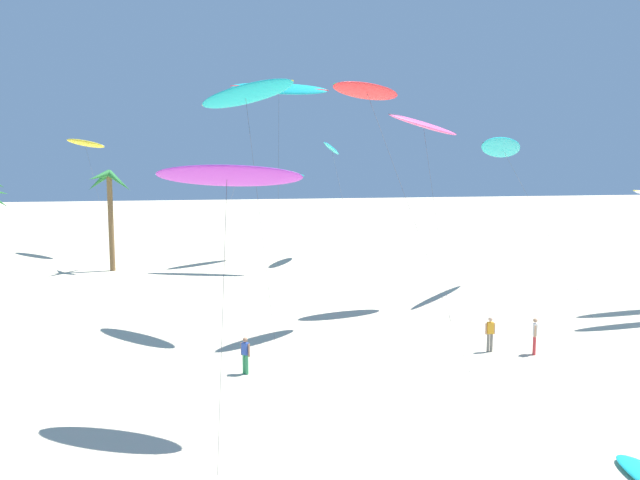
{
  "coord_description": "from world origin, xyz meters",
  "views": [
    {
      "loc": [
        -5.44,
        -5.27,
        9.12
      ],
      "look_at": [
        -0.67,
        18.3,
        6.17
      ],
      "focal_mm": 35.99,
      "sensor_mm": 36.0,
      "label": 1
    }
  ],
  "objects_px": {
    "palm_tree_4": "(109,191)",
    "flying_kite_8": "(245,94)",
    "flying_kite_6": "(279,89)",
    "flying_kite_10": "(423,125)",
    "person_near_left": "(535,335)",
    "flying_kite_5": "(85,143)",
    "person_foreground_walker": "(245,354)",
    "flying_kite_3": "(238,175)",
    "flying_kite_2": "(332,149)",
    "person_far_watcher": "(490,333)",
    "flying_kite_9": "(227,176)",
    "flying_kite_7": "(367,91)",
    "flying_kite_1": "(502,148)"
  },
  "relations": [
    {
      "from": "flying_kite_3",
      "to": "person_near_left",
      "type": "bearing_deg",
      "value": -69.38
    },
    {
      "from": "flying_kite_2",
      "to": "flying_kite_8",
      "type": "distance_m",
      "value": 25.13
    },
    {
      "from": "flying_kite_2",
      "to": "flying_kite_5",
      "type": "bearing_deg",
      "value": 158.16
    },
    {
      "from": "palm_tree_4",
      "to": "flying_kite_8",
      "type": "xyz_separation_m",
      "value": [
        9.55,
        -21.0,
        5.94
      ]
    },
    {
      "from": "flying_kite_7",
      "to": "flying_kite_2",
      "type": "bearing_deg",
      "value": 81.73
    },
    {
      "from": "person_foreground_walker",
      "to": "person_far_watcher",
      "type": "bearing_deg",
      "value": 4.47
    },
    {
      "from": "flying_kite_7",
      "to": "palm_tree_4",
      "type": "bearing_deg",
      "value": 124.66
    },
    {
      "from": "flying_kite_6",
      "to": "person_far_watcher",
      "type": "xyz_separation_m",
      "value": [
        6.63,
        -25.48,
        -14.12
      ]
    },
    {
      "from": "flying_kite_6",
      "to": "flying_kite_1",
      "type": "bearing_deg",
      "value": -42.28
    },
    {
      "from": "person_near_left",
      "to": "person_far_watcher",
      "type": "height_order",
      "value": "person_near_left"
    },
    {
      "from": "flying_kite_1",
      "to": "flying_kite_5",
      "type": "height_order",
      "value": "flying_kite_5"
    },
    {
      "from": "flying_kite_9",
      "to": "flying_kite_10",
      "type": "height_order",
      "value": "flying_kite_10"
    },
    {
      "from": "flying_kite_3",
      "to": "flying_kite_9",
      "type": "distance_m",
      "value": 36.22
    },
    {
      "from": "flying_kite_7",
      "to": "flying_kite_10",
      "type": "distance_m",
      "value": 6.63
    },
    {
      "from": "flying_kite_6",
      "to": "flying_kite_9",
      "type": "distance_m",
      "value": 32.76
    },
    {
      "from": "flying_kite_7",
      "to": "flying_kite_9",
      "type": "xyz_separation_m",
      "value": [
        -7.93,
        -11.12,
        -4.1
      ]
    },
    {
      "from": "flying_kite_2",
      "to": "flying_kite_9",
      "type": "xyz_separation_m",
      "value": [
        -11.53,
        -35.88,
        -1.65
      ]
    },
    {
      "from": "palm_tree_4",
      "to": "person_foreground_walker",
      "type": "xyz_separation_m",
      "value": [
        8.72,
        -28.71,
        -5.8
      ]
    },
    {
      "from": "flying_kite_10",
      "to": "person_foreground_walker",
      "type": "bearing_deg",
      "value": -138.6
    },
    {
      "from": "flying_kite_3",
      "to": "flying_kite_9",
      "type": "height_order",
      "value": "flying_kite_9"
    },
    {
      "from": "flying_kite_2",
      "to": "flying_kite_3",
      "type": "bearing_deg",
      "value": 178.63
    },
    {
      "from": "flying_kite_5",
      "to": "flying_kite_9",
      "type": "xyz_separation_m",
      "value": [
        11.21,
        -45.0,
        -2.25
      ]
    },
    {
      "from": "flying_kite_1",
      "to": "flying_kite_3",
      "type": "bearing_deg",
      "value": 134.63
    },
    {
      "from": "palm_tree_4",
      "to": "flying_kite_2",
      "type": "bearing_deg",
      "value": 6.05
    },
    {
      "from": "flying_kite_2",
      "to": "person_far_watcher",
      "type": "distance_m",
      "value": 31.28
    },
    {
      "from": "flying_kite_5",
      "to": "person_near_left",
      "type": "bearing_deg",
      "value": -56.98
    },
    {
      "from": "flying_kite_2",
      "to": "flying_kite_10",
      "type": "distance_m",
      "value": 20.45
    },
    {
      "from": "flying_kite_1",
      "to": "flying_kite_7",
      "type": "bearing_deg",
      "value": -145.97
    },
    {
      "from": "flying_kite_3",
      "to": "person_far_watcher",
      "type": "relative_size",
      "value": 7.17
    },
    {
      "from": "flying_kite_3",
      "to": "flying_kite_9",
      "type": "xyz_separation_m",
      "value": [
        -3.02,
        -36.09,
        0.68
      ]
    },
    {
      "from": "palm_tree_4",
      "to": "person_foreground_walker",
      "type": "bearing_deg",
      "value": -73.1
    },
    {
      "from": "flying_kite_1",
      "to": "flying_kite_8",
      "type": "xyz_separation_m",
      "value": [
        -18.01,
        -6.27,
        2.58
      ]
    },
    {
      "from": "person_foreground_walker",
      "to": "person_far_watcher",
      "type": "distance_m",
      "value": 11.85
    },
    {
      "from": "person_foreground_walker",
      "to": "flying_kite_9",
      "type": "bearing_deg",
      "value": -100.4
    },
    {
      "from": "flying_kite_9",
      "to": "person_foreground_walker",
      "type": "relative_size",
      "value": 5.61
    },
    {
      "from": "flying_kite_1",
      "to": "person_far_watcher",
      "type": "xyz_separation_m",
      "value": [
        -7.03,
        -13.06,
        -9.12
      ]
    },
    {
      "from": "palm_tree_4",
      "to": "person_foreground_walker",
      "type": "height_order",
      "value": "palm_tree_4"
    },
    {
      "from": "flying_kite_9",
      "to": "flying_kite_10",
      "type": "relative_size",
      "value": 0.75
    },
    {
      "from": "person_near_left",
      "to": "flying_kite_9",
      "type": "bearing_deg",
      "value": -160.32
    },
    {
      "from": "flying_kite_9",
      "to": "person_far_watcher",
      "type": "relative_size",
      "value": 5.34
    },
    {
      "from": "flying_kite_3",
      "to": "flying_kite_2",
      "type": "bearing_deg",
      "value": -1.37
    },
    {
      "from": "person_foreground_walker",
      "to": "palm_tree_4",
      "type": "bearing_deg",
      "value": 106.9
    },
    {
      "from": "flying_kite_6",
      "to": "flying_kite_10",
      "type": "relative_size",
      "value": 1.3
    },
    {
      "from": "person_near_left",
      "to": "flying_kite_10",
      "type": "bearing_deg",
      "value": 100.68
    },
    {
      "from": "flying_kite_5",
      "to": "flying_kite_10",
      "type": "relative_size",
      "value": 0.96
    },
    {
      "from": "palm_tree_4",
      "to": "flying_kite_2",
      "type": "xyz_separation_m",
      "value": [
        19.31,
        2.05,
        3.59
      ]
    },
    {
      "from": "flying_kite_1",
      "to": "flying_kite_9",
      "type": "relative_size",
      "value": 1.34
    },
    {
      "from": "flying_kite_1",
      "to": "flying_kite_10",
      "type": "xyz_separation_m",
      "value": [
        -7.08,
        -3.62,
        1.26
      ]
    },
    {
      "from": "flying_kite_9",
      "to": "flying_kite_10",
      "type": "distance_m",
      "value": 20.21
    },
    {
      "from": "flying_kite_5",
      "to": "flying_kite_8",
      "type": "distance_m",
      "value": 34.72
    }
  ]
}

